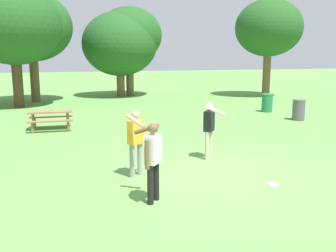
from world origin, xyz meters
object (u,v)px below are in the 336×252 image
at_px(person_bystander, 136,138).
at_px(trash_can_further_along, 267,103).
at_px(tree_far_right, 31,27).
at_px(tree_slender_mid, 120,44).
at_px(tree_broad_center, 13,25).
at_px(person_thrower, 209,126).
at_px(tree_back_left, 129,36).
at_px(person_catcher, 152,156).
at_px(tree_back_right, 269,28).
at_px(picnic_table_near, 51,116).
at_px(frisbee, 273,185).
at_px(trash_can_beside_table, 299,110).

distance_m(person_bystander, trash_can_further_along, 12.20).
height_order(tree_far_right, tree_slender_mid, tree_far_right).
bearing_deg(tree_slender_mid, tree_broad_center, -148.82).
bearing_deg(person_thrower, tree_back_left, 86.22).
bearing_deg(person_bystander, person_catcher, -91.17).
height_order(person_catcher, tree_back_right, tree_back_right).
xyz_separation_m(picnic_table_near, tree_slender_mid, (4.81, 11.44, 3.15)).
relative_size(frisbee, tree_slender_mid, 0.04).
relative_size(tree_slender_mid, tree_back_right, 0.88).
bearing_deg(picnic_table_near, trash_can_further_along, 8.82).
bearing_deg(person_catcher, trash_can_beside_table, 40.19).
distance_m(person_thrower, tree_broad_center, 15.07).
height_order(frisbee, tree_far_right, tree_far_right).
xyz_separation_m(person_bystander, picnic_table_near, (-2.05, 6.73, -0.40)).
xyz_separation_m(person_bystander, frisbee, (2.86, -1.58, -0.95)).
xyz_separation_m(frisbee, trash_can_further_along, (5.96, 10.00, 0.47)).
xyz_separation_m(person_bystander, trash_can_beside_table, (8.84, 5.77, -0.48)).
relative_size(frisbee, tree_broad_center, 0.04).
bearing_deg(tree_back_right, tree_slender_mid, 163.02).
distance_m(trash_can_further_along, tree_back_right, 8.90).
height_order(person_thrower, picnic_table_near, person_thrower).
distance_m(picnic_table_near, tree_far_right, 10.74).
relative_size(trash_can_beside_table, tree_back_right, 0.14).
bearing_deg(tree_broad_center, person_thrower, -65.08).
bearing_deg(person_catcher, tree_slender_mid, 82.02).
relative_size(frisbee, trash_can_beside_table, 0.27).
xyz_separation_m(trash_can_further_along, tree_broad_center, (-12.65, 5.77, 4.12)).
bearing_deg(tree_broad_center, person_bystander, -74.88).
bearing_deg(trash_can_beside_table, tree_far_right, 137.57).
xyz_separation_m(person_catcher, tree_far_right, (-2.98, 18.34, 3.69)).
xyz_separation_m(frisbee, tree_back_left, (0.62, 19.98, 4.31)).
bearing_deg(picnic_table_near, person_thrower, -52.96).
height_order(frisbee, tree_broad_center, tree_broad_center).
bearing_deg(tree_slender_mid, trash_can_beside_table, -63.86).
bearing_deg(tree_back_left, tree_far_right, -164.68).
bearing_deg(trash_can_further_along, tree_far_right, 145.31).
bearing_deg(tree_back_left, person_catcher, -99.92).
bearing_deg(person_catcher, tree_back_left, 80.08).
distance_m(person_catcher, frisbee, 3.05).
bearing_deg(trash_can_further_along, tree_slender_mid, 121.87).
relative_size(picnic_table_near, tree_back_left, 0.28).
bearing_deg(tree_back_left, picnic_table_near, -115.40).
distance_m(person_bystander, tree_back_right, 20.17).
height_order(person_catcher, trash_can_further_along, person_catcher).
distance_m(person_catcher, tree_broad_center, 16.76).
bearing_deg(picnic_table_near, tree_slender_mid, 67.21).
bearing_deg(trash_can_further_along, trash_can_beside_table, -89.52).
distance_m(trash_can_beside_table, tree_broad_center, 15.76).
height_order(person_bystander, picnic_table_near, person_bystander).
distance_m(person_thrower, tree_back_right, 18.04).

